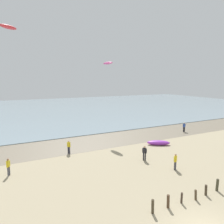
# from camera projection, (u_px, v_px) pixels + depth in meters

# --- Properties ---
(wet_sand_strip) EXTENTS (120.00, 7.64, 0.01)m
(wet_sand_strip) POSITION_uv_depth(u_px,v_px,m) (87.00, 143.00, 31.43)
(wet_sand_strip) COLOR #7A6D59
(wet_sand_strip) RESTS_ON ground
(sea) EXTENTS (160.00, 70.00, 0.10)m
(sea) POSITION_uv_depth(u_px,v_px,m) (43.00, 109.00, 65.63)
(sea) COLOR #7F939E
(sea) RESTS_ON ground
(groyne_near) EXTENTS (14.75, 0.38, 1.08)m
(groyne_near) POSITION_uv_depth(u_px,v_px,m) (221.00, 185.00, 17.99)
(groyne_near) COLOR #433928
(groyne_near) RESTS_ON ground
(person_mid_beach) EXTENTS (0.51, 0.37, 1.71)m
(person_mid_beach) POSITION_uv_depth(u_px,v_px,m) (175.00, 161.00, 21.94)
(person_mid_beach) COLOR #383842
(person_mid_beach) RESTS_ON ground
(person_by_waterline) EXTENTS (0.57, 0.24, 1.71)m
(person_by_waterline) POSITION_uv_depth(u_px,v_px,m) (184.00, 127.00, 37.76)
(person_by_waterline) COLOR #232328
(person_by_waterline) RESTS_ON ground
(person_left_flank) EXTENTS (0.36, 0.52, 1.71)m
(person_left_flank) POSITION_uv_depth(u_px,v_px,m) (8.00, 166.00, 20.65)
(person_left_flank) COLOR #4C4C56
(person_left_flank) RESTS_ON ground
(person_far_down_beach) EXTENTS (0.36, 0.52, 1.71)m
(person_far_down_beach) POSITION_uv_depth(u_px,v_px,m) (144.00, 153.00, 24.50)
(person_far_down_beach) COLOR #232328
(person_far_down_beach) RESTS_ON ground
(person_trailing_behind) EXTENTS (0.37, 0.51, 1.71)m
(person_trailing_behind) POSITION_uv_depth(u_px,v_px,m) (69.00, 146.00, 26.73)
(person_trailing_behind) COLOR #383842
(person_trailing_behind) RESTS_ON ground
(grounded_kite) EXTENTS (3.33, 2.63, 0.64)m
(grounded_kite) POSITION_uv_depth(u_px,v_px,m) (158.00, 143.00, 30.33)
(grounded_kite) COLOR purple
(grounded_kite) RESTS_ON ground
(kite_aloft_5) EXTENTS (3.40, 3.25, 0.63)m
(kite_aloft_5) POSITION_uv_depth(u_px,v_px,m) (8.00, 27.00, 34.71)
(kite_aloft_5) COLOR red
(kite_aloft_8) EXTENTS (1.11, 2.64, 0.53)m
(kite_aloft_8) POSITION_uv_depth(u_px,v_px,m) (108.00, 63.00, 34.81)
(kite_aloft_8) COLOR #E54C99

